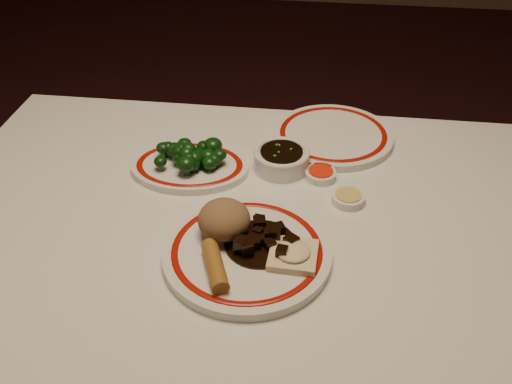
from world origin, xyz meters
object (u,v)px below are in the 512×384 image
object	(u,v)px
main_plate	(247,253)
fried_wonton	(293,254)
spring_roll	(215,266)
broccoli_plate	(190,167)
broccoli_pile	(191,154)
soy_bowl	(281,160)
stirfry_heap	(260,239)
rice_mound	(224,220)
dining_table	(238,264)

from	to	relation	value
main_plate	fried_wonton	bearing A→B (deg)	-8.00
spring_roll	broccoli_plate	world-z (taller)	spring_roll
broccoli_pile	soy_bowl	xyz separation A→B (m)	(0.18, 0.03, -0.02)
fried_wonton	stirfry_heap	distance (m)	0.06
stirfry_heap	broccoli_plate	world-z (taller)	stirfry_heap
main_plate	broccoli_plate	xyz separation A→B (m)	(-0.15, 0.24, -0.00)
main_plate	broccoli_plate	bearing A→B (deg)	122.39
rice_mound	spring_roll	distance (m)	0.10
spring_roll	soy_bowl	size ratio (longest dim) A/B	0.91
main_plate	spring_roll	bearing A→B (deg)	-125.75
spring_roll	broccoli_plate	distance (m)	0.32
broccoli_pile	spring_roll	bearing A→B (deg)	-70.78
fried_wonton	spring_roll	bearing A→B (deg)	-158.18
fried_wonton	broccoli_pile	world-z (taller)	broccoli_pile
main_plate	broccoli_plate	world-z (taller)	main_plate
dining_table	spring_roll	xyz separation A→B (m)	(-0.01, -0.13, 0.12)
stirfry_heap	broccoli_pile	world-z (taller)	broccoli_pile
fried_wonton	broccoli_pile	size ratio (longest dim) A/B	0.55
main_plate	fried_wonton	xyz separation A→B (m)	(0.08, -0.01, 0.02)
main_plate	broccoli_pile	distance (m)	0.29
broccoli_plate	rice_mound	bearing A→B (deg)	-62.21
stirfry_heap	soy_bowl	size ratio (longest dim) A/B	1.13
soy_bowl	broccoli_pile	bearing A→B (deg)	-170.32
rice_mound	soy_bowl	size ratio (longest dim) A/B	0.80
main_plate	rice_mound	size ratio (longest dim) A/B	3.64
spring_roll	fried_wonton	world-z (taller)	spring_roll
stirfry_heap	broccoli_plate	size ratio (longest dim) A/B	0.52
stirfry_heap	fried_wonton	bearing A→B (deg)	-25.78
rice_mound	spring_roll	size ratio (longest dim) A/B	0.88
main_plate	fried_wonton	size ratio (longest dim) A/B	4.02
dining_table	stirfry_heap	distance (m)	0.14
dining_table	main_plate	size ratio (longest dim) A/B	3.61
spring_roll	stirfry_heap	bearing A→B (deg)	28.93
fried_wonton	broccoli_pile	bearing A→B (deg)	131.74
stirfry_heap	broccoli_pile	bearing A→B (deg)	126.76
broccoli_plate	broccoli_pile	world-z (taller)	broccoli_pile
spring_roll	stirfry_heap	distance (m)	0.10
main_plate	soy_bowl	world-z (taller)	soy_bowl
main_plate	broccoli_pile	bearing A→B (deg)	121.39
broccoli_plate	soy_bowl	world-z (taller)	soy_bowl
rice_mound	stirfry_heap	world-z (taller)	rice_mound
spring_roll	broccoli_pile	xyz separation A→B (m)	(-0.11, 0.30, 0.01)
spring_roll	fried_wonton	xyz separation A→B (m)	(0.12, 0.05, -0.00)
rice_mound	soy_bowl	world-z (taller)	rice_mound
soy_bowl	dining_table	bearing A→B (deg)	-106.91
fried_wonton	broccoli_plate	bearing A→B (deg)	132.54
fried_wonton	rice_mound	bearing A→B (deg)	159.82
main_plate	spring_roll	distance (m)	0.08
fried_wonton	soy_bowl	xyz separation A→B (m)	(-0.05, 0.29, -0.01)
fried_wonton	soy_bowl	world-z (taller)	same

